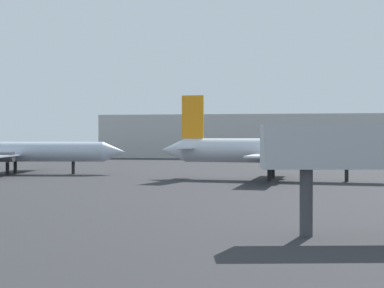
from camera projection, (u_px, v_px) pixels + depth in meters
name	position (u px, v px, depth m)	size (l,w,h in m)	color
airplane_distant	(279.00, 151.00, 68.92)	(31.06, 20.97, 10.64)	silver
airplane_far_left	(18.00, 152.00, 80.46)	(30.59, 23.17, 8.58)	#B2BCCC
terminal_building	(289.00, 136.00, 146.24)	(95.66, 23.93, 10.87)	#B7B7B2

